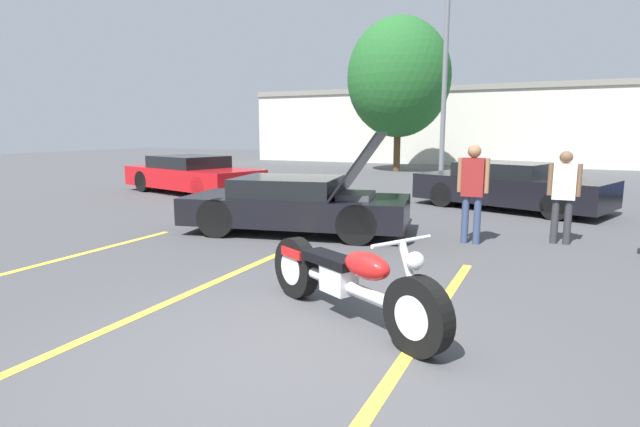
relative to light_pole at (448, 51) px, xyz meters
The scene contains 13 objects.
ground_plane 16.03m from the light_pole, 83.20° to the right, with size 80.00×80.00×0.00m, color #474749.
parking_stripe_foreground 15.39m from the light_pole, 101.40° to the right, with size 0.12×5.83×0.01m, color yellow.
parking_stripe_middle 15.11m from the light_pole, 90.35° to the right, with size 0.12×5.83×0.01m, color yellow.
parking_stripe_back 15.36m from the light_pole, 79.27° to the right, with size 0.12×5.83×0.01m, color yellow.
far_building 12.29m from the light_pole, 81.34° to the left, with size 32.00×4.20×4.40m.
light_pole is the anchor object (origin of this frame).
tree_background 5.50m from the light_pole, 124.71° to the left, with size 4.79×4.79×7.12m.
motorcycle 14.92m from the light_pole, 82.16° to the right, with size 2.36×1.40×0.99m.
show_car_hood_open 11.21m from the light_pole, 93.36° to the right, with size 4.42×2.55×1.90m.
parked_car_left_row 9.96m from the light_pole, 135.52° to the right, with size 5.09×3.03×1.15m.
parked_car_mid_row 7.51m from the light_pole, 63.75° to the right, with size 4.84×3.22×1.15m.
spectator_by_show_car 10.92m from the light_pole, 75.78° to the right, with size 0.52×0.22×1.69m.
spectator_midground 10.79m from the light_pole, 67.17° to the right, with size 0.52×0.21×1.59m.
Camera 1 is at (1.95, -3.45, 1.92)m, focal length 28.00 mm.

